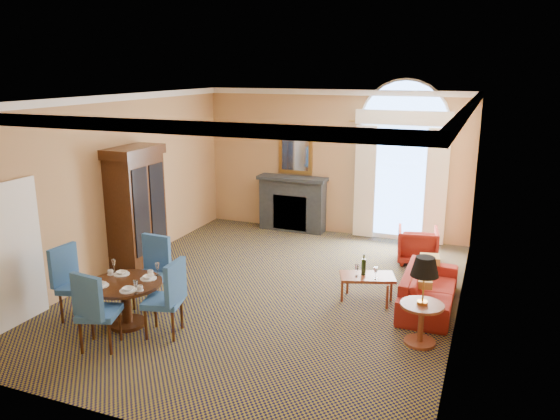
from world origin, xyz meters
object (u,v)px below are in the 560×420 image
at_px(sofa, 429,289).
at_px(armchair, 417,245).
at_px(coffee_table, 367,277).
at_px(dining_table, 126,293).
at_px(side_table, 423,290).
at_px(armoire, 136,211).

relative_size(sofa, armchair, 2.57).
xyz_separation_m(armchair, coffee_table, (-0.50, -2.15, 0.07)).
relative_size(dining_table, sofa, 0.54).
distance_m(dining_table, coffee_table, 3.72).
distance_m(armchair, side_table, 3.34).
bearing_deg(dining_table, armoire, 121.52).
relative_size(armoire, coffee_table, 2.36).
bearing_deg(coffee_table, side_table, -67.46).
relative_size(dining_table, coffee_table, 1.09).
xyz_separation_m(armoire, sofa, (5.27, 0.25, -0.82)).
bearing_deg(armchair, dining_table, 40.56).
bearing_deg(dining_table, side_table, 14.07).
xyz_separation_m(sofa, side_table, (0.05, -1.30, 0.50)).
height_order(armoire, coffee_table, armoire).
height_order(sofa, coffee_table, coffee_table).
distance_m(sofa, armchair, 2.02).
relative_size(armoire, sofa, 1.17).
bearing_deg(dining_table, armchair, 50.39).
xyz_separation_m(armoire, dining_table, (1.27, -2.07, -0.60)).
relative_size(armchair, side_table, 0.62).
xyz_separation_m(dining_table, coffee_table, (3.05, 2.13, -0.09)).
relative_size(sofa, coffee_table, 2.01).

